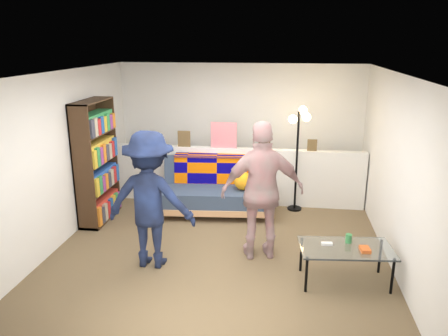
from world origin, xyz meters
The scene contains 10 objects.
ground centered at (0.00, 0.00, 0.00)m, with size 5.00×5.00×0.00m, color brown.
room_shell centered at (0.00, 0.47, 1.67)m, with size 4.60×5.05×2.45m.
half_wall_ledge centered at (0.00, 1.80, 0.50)m, with size 4.45×0.15×1.00m, color silver.
ledge_decor centered at (-0.23, 1.78, 1.18)m, with size 2.97×0.02×0.45m.
futon_sofa centered at (-0.25, 1.32, 0.38)m, with size 1.97×1.07×0.82m.
bookshelf centered at (-2.08, 0.76, 0.90)m, with size 0.32×0.96×1.92m.
coffee_table centered at (1.61, -0.67, 0.42)m, with size 1.13×0.70×0.56m.
floor_lamp centered at (1.07, 1.63, 1.25)m, with size 0.35×0.33×1.77m.
person_left centered at (-0.80, -0.55, 0.88)m, with size 1.14×0.65×1.76m, color black.
person_right centered at (0.58, -0.15, 0.92)m, with size 1.08×0.45×1.84m, color pink.
Camera 1 is at (0.84, -5.49, 2.81)m, focal length 35.00 mm.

